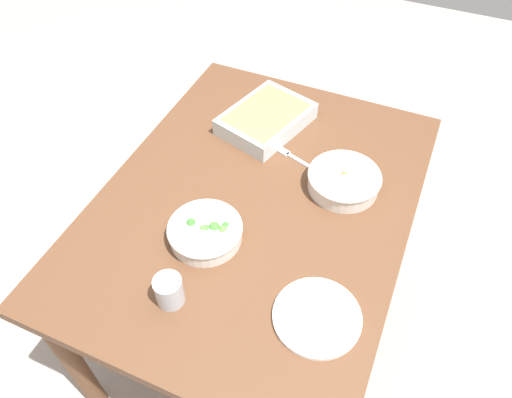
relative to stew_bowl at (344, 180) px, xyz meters
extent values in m
plane|color=#9E9389|center=(-0.15, 0.22, -0.77)|extent=(6.00, 6.00, 0.00)
cube|color=brown|center=(-0.15, 0.22, -0.05)|extent=(1.20, 0.90, 0.04)
cylinder|color=brown|center=(0.39, -0.17, -0.42)|extent=(0.06, 0.06, 0.70)
cylinder|color=brown|center=(-0.69, 0.61, -0.42)|extent=(0.06, 0.06, 0.70)
cylinder|color=brown|center=(0.39, 0.61, -0.42)|extent=(0.06, 0.06, 0.70)
cylinder|color=silver|center=(0.00, 0.00, 0.00)|extent=(0.21, 0.21, 0.05)
torus|color=silver|center=(0.00, 0.00, 0.02)|extent=(0.22, 0.22, 0.01)
cylinder|color=olive|center=(0.00, 0.00, 0.00)|extent=(0.18, 0.18, 0.03)
sphere|color=silver|center=(-0.01, 0.00, 0.02)|extent=(0.02, 0.02, 0.02)
sphere|color=#C66633|center=(0.00, 0.00, 0.02)|extent=(0.02, 0.02, 0.02)
sphere|color=olive|center=(0.03, -0.04, 0.02)|extent=(0.02, 0.02, 0.02)
sphere|color=olive|center=(0.00, 0.00, 0.01)|extent=(0.01, 0.01, 0.01)
cylinder|color=silver|center=(-0.34, 0.29, -0.01)|extent=(0.20, 0.20, 0.05)
torus|color=silver|center=(-0.34, 0.29, 0.01)|extent=(0.21, 0.21, 0.01)
cylinder|color=#8CB272|center=(-0.34, 0.29, 0.00)|extent=(0.16, 0.16, 0.02)
sphere|color=#3D7A33|center=(-0.34, 0.34, 0.01)|extent=(0.03, 0.03, 0.03)
sphere|color=#3D7A33|center=(-0.31, 0.25, 0.01)|extent=(0.02, 0.02, 0.02)
sphere|color=#478C38|center=(-0.33, 0.27, 0.01)|extent=(0.03, 0.03, 0.03)
sphere|color=#478C38|center=(-0.34, 0.29, 0.01)|extent=(0.02, 0.02, 0.02)
sphere|color=#569E42|center=(-0.34, 0.30, 0.01)|extent=(0.02, 0.02, 0.02)
sphere|color=#569E42|center=(-0.33, 0.25, 0.01)|extent=(0.03, 0.03, 0.03)
cube|color=silver|center=(0.17, 0.33, 0.00)|extent=(0.35, 0.29, 0.06)
cube|color=#DBAD56|center=(0.17, 0.33, 0.01)|extent=(0.31, 0.26, 0.04)
cylinder|color=#B2BCC6|center=(-0.55, 0.29, 0.01)|extent=(0.07, 0.07, 0.08)
cylinder|color=black|center=(-0.55, 0.29, 0.00)|extent=(0.06, 0.06, 0.05)
cylinder|color=white|center=(-0.45, -0.07, -0.03)|extent=(0.22, 0.22, 0.01)
cube|color=silver|center=(0.00, 0.00, -0.03)|extent=(0.11, 0.11, 0.01)
ellipsoid|color=silver|center=(0.06, 0.06, -0.03)|extent=(0.05, 0.05, 0.01)
cube|color=silver|center=(0.05, 0.14, -0.03)|extent=(0.06, 0.14, 0.01)
cube|color=silver|center=(0.07, 0.22, -0.03)|extent=(0.04, 0.05, 0.01)
camera|label=1|loc=(-1.03, -0.16, 1.05)|focal=33.86mm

